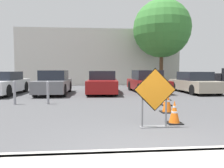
# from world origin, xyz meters

# --- Properties ---
(ground_plane) EXTENTS (96.00, 96.00, 0.00)m
(ground_plane) POSITION_xyz_m (0.00, 10.00, 0.00)
(ground_plane) COLOR #4C4C4F
(curb_lip) EXTENTS (24.24, 0.20, 0.14)m
(curb_lip) POSITION_xyz_m (0.00, 0.00, 0.07)
(curb_lip) COLOR #ADAAA3
(curb_lip) RESTS_ON ground_plane
(road_closed_sign) EXTENTS (1.12, 0.20, 1.55)m
(road_closed_sign) POSITION_xyz_m (0.51, 1.91, 0.86)
(road_closed_sign) COLOR black
(road_closed_sign) RESTS_ON ground_plane
(traffic_cone_nearest) EXTENTS (0.41, 0.41, 0.65)m
(traffic_cone_nearest) POSITION_xyz_m (1.19, 2.29, 0.31)
(traffic_cone_nearest) COLOR black
(traffic_cone_nearest) RESTS_ON ground_plane
(traffic_cone_second) EXTENTS (0.45, 0.45, 0.82)m
(traffic_cone_second) POSITION_xyz_m (1.53, 3.86, 0.40)
(traffic_cone_second) COLOR black
(traffic_cone_second) RESTS_ON ground_plane
(traffic_cone_third) EXTENTS (0.42, 0.42, 0.62)m
(traffic_cone_third) POSITION_xyz_m (2.02, 5.31, 0.30)
(traffic_cone_third) COLOR black
(traffic_cone_third) RESTS_ON ground_plane
(traffic_cone_fourth) EXTENTS (0.39, 0.39, 0.68)m
(traffic_cone_fourth) POSITION_xyz_m (2.55, 6.88, 0.33)
(traffic_cone_fourth) COLOR black
(traffic_cone_fourth) RESTS_ON ground_plane
(traffic_cone_fifth) EXTENTS (0.52, 0.52, 0.71)m
(traffic_cone_fifth) POSITION_xyz_m (2.96, 8.43, 0.34)
(traffic_cone_fifth) COLOR black
(traffic_cone_fifth) RESTS_ON ground_plane
(parked_car_second) EXTENTS (1.93, 4.73, 1.39)m
(parked_car_second) POSITION_xyz_m (-6.49, 10.15, 0.66)
(parked_car_second) COLOR silver
(parked_car_second) RESTS_ON ground_plane
(parked_car_third) EXTENTS (1.82, 4.27, 1.46)m
(parked_car_third) POSITION_xyz_m (-3.47, 10.11, 0.68)
(parked_car_third) COLOR slate
(parked_car_third) RESTS_ON ground_plane
(parked_car_fourth) EXTENTS (2.09, 4.79, 1.43)m
(parked_car_fourth) POSITION_xyz_m (-0.45, 10.44, 0.66)
(parked_car_fourth) COLOR maroon
(parked_car_fourth) RESTS_ON ground_plane
(parked_car_fifth) EXTENTS (2.08, 4.38, 1.47)m
(parked_car_fifth) POSITION_xyz_m (2.56, 10.83, 0.67)
(parked_car_fifth) COLOR maroon
(parked_car_fifth) RESTS_ON ground_plane
(parked_car_sixth) EXTENTS (1.98, 4.37, 1.37)m
(parked_car_sixth) POSITION_xyz_m (5.58, 10.14, 0.64)
(parked_car_sixth) COLOR #A39984
(parked_car_sixth) RESTS_ON ground_plane
(bollard_nearest) EXTENTS (0.12, 0.12, 1.02)m
(bollard_nearest) POSITION_xyz_m (-3.04, 6.13, 0.54)
(bollard_nearest) COLOR gray
(bollard_nearest) RESTS_ON ground_plane
(bollard_second) EXTENTS (0.12, 0.12, 1.04)m
(bollard_second) POSITION_xyz_m (-4.45, 6.13, 0.55)
(bollard_second) COLOR gray
(bollard_second) RESTS_ON ground_plane
(building_facade_backdrop) EXTENTS (15.80, 5.00, 5.45)m
(building_facade_backdrop) POSITION_xyz_m (-0.42, 19.94, 2.72)
(building_facade_backdrop) COLOR beige
(building_facade_backdrop) RESTS_ON ground_plane
(street_tree_behind_lot) EXTENTS (4.98, 4.98, 7.55)m
(street_tree_behind_lot) POSITION_xyz_m (4.91, 15.17, 5.05)
(street_tree_behind_lot) COLOR #513823
(street_tree_behind_lot) RESTS_ON ground_plane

